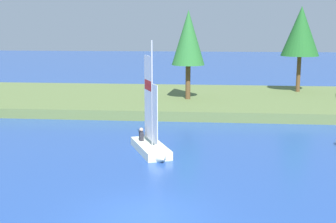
% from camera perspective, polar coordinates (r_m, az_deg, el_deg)
% --- Properties ---
extents(ground_plane, '(200.00, 200.00, 0.00)m').
position_cam_1_polar(ground_plane, '(16.07, -2.98, -13.18)').
color(ground_plane, '#234793').
extents(shore_bank, '(80.00, 14.46, 0.70)m').
position_cam_1_polar(shore_bank, '(38.04, 2.04, 1.49)').
color(shore_bank, '#5B703D').
rests_on(shore_bank, ground).
extents(shoreline_tree_left, '(2.60, 2.60, 7.02)m').
position_cam_1_polar(shoreline_tree_left, '(35.85, 2.59, 9.24)').
color(shoreline_tree_left, brown).
rests_on(shoreline_tree_left, shore_bank).
extents(shoreline_tree_midleft, '(3.30, 3.30, 7.48)m').
position_cam_1_polar(shoreline_tree_midleft, '(41.53, 16.45, 9.68)').
color(shoreline_tree_midleft, brown).
rests_on(shoreline_tree_midleft, shore_bank).
extents(sailboat, '(2.72, 4.21, 6.16)m').
position_cam_1_polar(sailboat, '(23.08, -1.84, -4.43)').
color(sailboat, silver).
rests_on(sailboat, ground).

